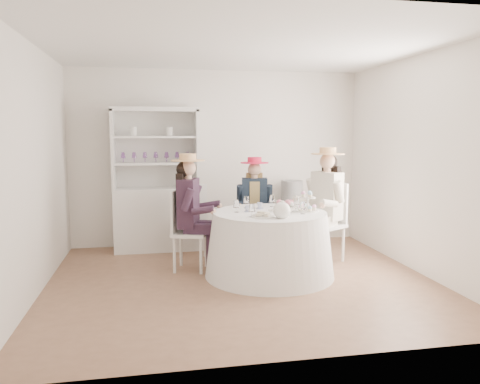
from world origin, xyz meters
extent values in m
plane|color=brown|center=(0.00, 0.00, 0.00)|extent=(4.50, 4.50, 0.00)
plane|color=white|center=(0.00, 0.00, 2.70)|extent=(4.50, 4.50, 0.00)
plane|color=white|center=(0.00, 2.00, 1.35)|extent=(4.50, 0.00, 4.50)
plane|color=white|center=(0.00, -2.00, 1.35)|extent=(4.50, 0.00, 4.50)
plane|color=white|center=(-2.25, 0.00, 1.35)|extent=(0.00, 4.50, 4.50)
plane|color=white|center=(2.25, 0.00, 1.35)|extent=(0.00, 4.50, 4.50)
cone|color=white|center=(0.38, 0.15, 0.39)|extent=(1.58, 1.58, 0.77)
cylinder|color=white|center=(0.38, 0.15, 0.78)|extent=(1.38, 1.38, 0.02)
cube|color=silver|center=(-0.96, 1.71, 0.47)|extent=(1.33, 0.92, 0.93)
cube|color=silver|center=(-0.96, 1.92, 1.51)|extent=(1.16, 0.53, 1.14)
cube|color=silver|center=(-0.96, 1.71, 2.08)|extent=(1.33, 0.92, 0.06)
cube|color=silver|center=(-1.56, 1.71, 1.51)|extent=(0.22, 0.45, 1.14)
cube|color=silver|center=(-0.35, 1.71, 1.51)|extent=(0.22, 0.45, 1.14)
cube|color=silver|center=(-0.96, 1.71, 1.30)|extent=(1.23, 0.84, 0.03)
cube|color=silver|center=(-0.96, 1.71, 1.68)|extent=(1.23, 0.84, 0.03)
sphere|color=white|center=(-0.49, 1.71, 1.38)|extent=(0.15, 0.15, 0.15)
cube|color=silver|center=(1.13, 1.70, 0.34)|extent=(0.45, 0.45, 0.67)
cylinder|color=black|center=(1.13, 1.70, 0.84)|extent=(0.41, 0.41, 0.33)
cube|color=silver|center=(-0.55, 0.57, 0.47)|extent=(0.53, 0.53, 0.04)
cylinder|color=silver|center=(-0.44, 0.36, 0.23)|extent=(0.04, 0.04, 0.46)
cylinder|color=silver|center=(-0.34, 0.68, 0.23)|extent=(0.04, 0.04, 0.46)
cylinder|color=silver|center=(-0.77, 0.46, 0.23)|extent=(0.04, 0.04, 0.46)
cylinder|color=silver|center=(-0.66, 0.78, 0.23)|extent=(0.04, 0.04, 0.46)
cube|color=silver|center=(-0.73, 0.63, 0.76)|extent=(0.15, 0.39, 0.53)
cube|color=black|center=(-0.57, 0.57, 0.86)|extent=(0.32, 0.43, 0.61)
cube|color=black|center=(-0.46, 0.44, 0.56)|extent=(0.38, 0.24, 0.13)
cylinder|color=black|center=(-0.32, 0.39, 0.24)|extent=(0.11, 0.11, 0.48)
cylinder|color=black|center=(-0.60, 0.35, 0.94)|extent=(0.20, 0.15, 0.29)
cube|color=black|center=(-0.40, 0.62, 0.56)|extent=(0.38, 0.24, 0.13)
cylinder|color=black|center=(-0.26, 0.57, 0.24)|extent=(0.11, 0.11, 0.48)
cylinder|color=black|center=(-0.47, 0.77, 0.94)|extent=(0.20, 0.15, 0.29)
cylinder|color=#D8A889|center=(-0.57, 0.57, 1.19)|extent=(0.09, 0.09, 0.08)
sphere|color=#D8A889|center=(-0.57, 0.57, 1.31)|extent=(0.20, 0.20, 0.20)
sphere|color=black|center=(-0.62, 0.59, 1.29)|extent=(0.20, 0.20, 0.20)
cube|color=black|center=(-0.65, 0.60, 1.04)|extent=(0.16, 0.27, 0.40)
cylinder|color=tan|center=(-0.57, 0.57, 1.40)|extent=(0.42, 0.42, 0.01)
cylinder|color=tan|center=(-0.57, 0.57, 1.44)|extent=(0.21, 0.21, 0.08)
cube|color=silver|center=(0.41, 1.17, 0.45)|extent=(0.46, 0.46, 0.04)
cylinder|color=silver|center=(0.23, 1.04, 0.22)|extent=(0.04, 0.04, 0.44)
cylinder|color=silver|center=(0.54, 0.99, 0.22)|extent=(0.04, 0.04, 0.44)
cylinder|color=silver|center=(0.28, 1.36, 0.22)|extent=(0.04, 0.04, 0.44)
cylinder|color=silver|center=(0.60, 1.30, 0.22)|extent=(0.04, 0.04, 0.44)
cube|color=silver|center=(0.44, 1.35, 0.72)|extent=(0.38, 0.09, 0.50)
cube|color=#192432|center=(0.41, 1.19, 0.81)|extent=(0.39, 0.26, 0.58)
cube|color=tan|center=(0.41, 1.19, 0.81)|extent=(0.17, 0.24, 0.50)
cube|color=#192432|center=(0.30, 1.07, 0.53)|extent=(0.19, 0.36, 0.12)
cylinder|color=#192432|center=(0.28, 0.93, 0.23)|extent=(0.10, 0.10, 0.46)
cylinder|color=#192432|center=(0.21, 1.19, 0.88)|extent=(0.12, 0.19, 0.27)
cube|color=#192432|center=(0.48, 1.04, 0.53)|extent=(0.19, 0.36, 0.12)
cylinder|color=#192432|center=(0.45, 0.90, 0.23)|extent=(0.10, 0.10, 0.46)
cylinder|color=#192432|center=(0.61, 1.12, 0.88)|extent=(0.12, 0.19, 0.27)
cylinder|color=#D8A889|center=(0.41, 1.19, 1.12)|extent=(0.09, 0.09, 0.08)
sphere|color=#D8A889|center=(0.41, 1.19, 1.23)|extent=(0.19, 0.19, 0.19)
sphere|color=tan|center=(0.42, 1.24, 1.22)|extent=(0.19, 0.19, 0.19)
cube|color=tan|center=(0.43, 1.27, 0.98)|extent=(0.25, 0.12, 0.38)
cylinder|color=#E02147|center=(0.41, 1.19, 1.32)|extent=(0.40, 0.40, 0.01)
cylinder|color=#E02147|center=(0.41, 1.19, 1.36)|extent=(0.20, 0.20, 0.08)
cube|color=silver|center=(1.28, 0.63, 0.50)|extent=(0.60, 0.60, 0.04)
cylinder|color=silver|center=(1.03, 0.70, 0.24)|extent=(0.04, 0.04, 0.48)
cylinder|color=silver|center=(1.21, 0.39, 0.24)|extent=(0.04, 0.04, 0.48)
cylinder|color=silver|center=(1.34, 0.88, 0.24)|extent=(0.04, 0.04, 0.48)
cylinder|color=silver|center=(1.52, 0.57, 0.24)|extent=(0.04, 0.04, 0.48)
cube|color=silver|center=(1.45, 0.73, 0.79)|extent=(0.24, 0.38, 0.55)
cube|color=beige|center=(1.29, 0.65, 0.90)|extent=(0.39, 0.45, 0.64)
cube|color=beige|center=(1.11, 0.65, 0.58)|extent=(0.40, 0.31, 0.13)
cylinder|color=beige|center=(0.98, 0.57, 0.25)|extent=(0.11, 0.11, 0.51)
cylinder|color=beige|center=(1.14, 0.82, 0.98)|extent=(0.21, 0.18, 0.30)
cube|color=beige|center=(1.21, 0.48, 0.58)|extent=(0.40, 0.31, 0.13)
cylinder|color=beige|center=(1.08, 0.40, 0.25)|extent=(0.11, 0.11, 0.51)
cylinder|color=beige|center=(1.37, 0.43, 0.98)|extent=(0.21, 0.18, 0.30)
cylinder|color=#D8A889|center=(1.29, 0.65, 1.24)|extent=(0.10, 0.10, 0.09)
sphere|color=#D8A889|center=(1.29, 0.65, 1.36)|extent=(0.21, 0.21, 0.21)
sphere|color=black|center=(1.34, 0.67, 1.35)|extent=(0.21, 0.21, 0.21)
cube|color=black|center=(1.37, 0.69, 1.09)|extent=(0.21, 0.27, 0.42)
cylinder|color=tan|center=(1.29, 0.65, 1.46)|extent=(0.44, 0.44, 0.01)
cylinder|color=tan|center=(1.29, 0.65, 1.51)|extent=(0.22, 0.22, 0.09)
cube|color=silver|center=(-0.48, 1.35, 0.48)|extent=(0.43, 0.43, 0.04)
cylinder|color=silver|center=(-0.31, 1.52, 0.23)|extent=(0.04, 0.04, 0.47)
cylinder|color=silver|center=(-0.65, 1.52, 0.23)|extent=(0.04, 0.04, 0.47)
cylinder|color=silver|center=(-0.30, 1.18, 0.23)|extent=(0.04, 0.04, 0.47)
cylinder|color=silver|center=(-0.65, 1.18, 0.23)|extent=(0.04, 0.04, 0.47)
cube|color=silver|center=(-0.47, 1.16, 0.77)|extent=(0.41, 0.03, 0.53)
imported|color=white|center=(0.12, 0.21, 0.82)|extent=(0.09, 0.09, 0.06)
imported|color=white|center=(0.31, 0.41, 0.83)|extent=(0.09, 0.09, 0.07)
imported|color=white|center=(0.65, 0.31, 0.83)|extent=(0.12, 0.12, 0.07)
imported|color=white|center=(0.58, 0.14, 0.82)|extent=(0.24, 0.24, 0.06)
sphere|color=#DF6F87|center=(0.65, 0.15, 0.88)|extent=(0.07, 0.07, 0.07)
sphere|color=white|center=(0.63, 0.20, 0.88)|extent=(0.07, 0.07, 0.07)
sphere|color=#DF6F87|center=(0.59, 0.21, 0.88)|extent=(0.07, 0.07, 0.07)
sphere|color=white|center=(0.54, 0.20, 0.88)|extent=(0.07, 0.07, 0.07)
sphere|color=#DF6F87|center=(0.53, 0.15, 0.88)|extent=(0.07, 0.07, 0.07)
sphere|color=white|center=(0.54, 0.11, 0.88)|extent=(0.07, 0.07, 0.07)
sphere|color=#DF6F87|center=(0.59, 0.09, 0.88)|extent=(0.07, 0.07, 0.07)
sphere|color=white|center=(0.63, 0.11, 0.88)|extent=(0.07, 0.07, 0.07)
sphere|color=white|center=(0.41, -0.28, 0.88)|extent=(0.20, 0.20, 0.20)
cylinder|color=white|center=(0.53, -0.28, 0.89)|extent=(0.12, 0.03, 0.09)
cylinder|color=white|center=(0.41, -0.28, 0.98)|extent=(0.04, 0.04, 0.02)
cylinder|color=white|center=(0.21, -0.17, 0.80)|extent=(0.27, 0.27, 0.01)
cube|color=beige|center=(0.16, -0.19, 0.82)|extent=(0.06, 0.04, 0.03)
cube|color=beige|center=(0.21, -0.17, 0.83)|extent=(0.07, 0.06, 0.03)
cube|color=beige|center=(0.27, -0.14, 0.82)|extent=(0.08, 0.07, 0.03)
cube|color=beige|center=(0.19, -0.12, 0.83)|extent=(0.07, 0.07, 0.03)
cube|color=beige|center=(0.25, -0.21, 0.82)|extent=(0.07, 0.08, 0.03)
cylinder|color=white|center=(0.84, 0.10, 0.80)|extent=(0.26, 0.26, 0.01)
cylinder|color=white|center=(0.84, 0.10, 0.88)|extent=(0.02, 0.02, 0.17)
cylinder|color=white|center=(0.84, 0.10, 0.96)|extent=(0.19, 0.19, 0.01)
camera|label=1|loc=(-1.01, -5.27, 1.74)|focal=35.00mm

